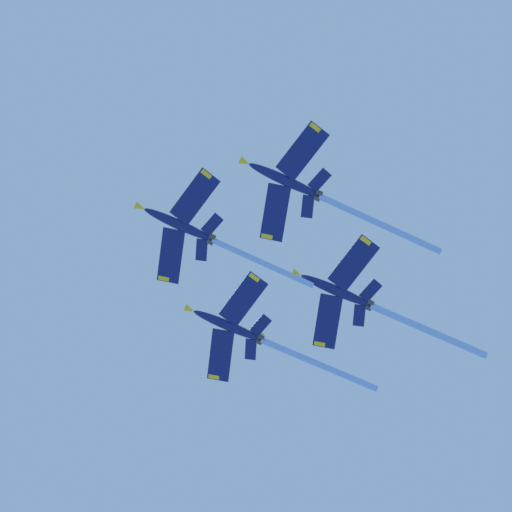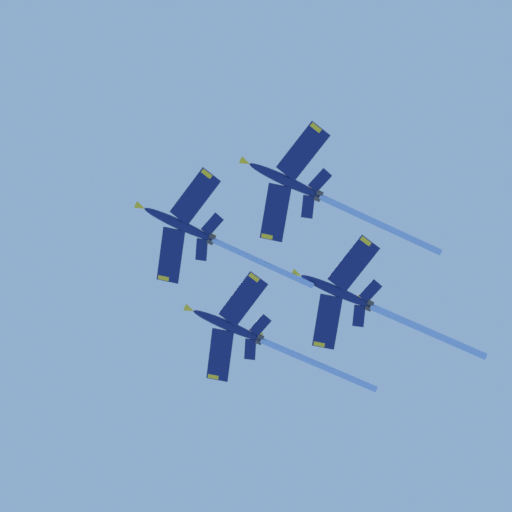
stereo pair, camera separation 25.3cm
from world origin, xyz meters
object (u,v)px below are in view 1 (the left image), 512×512
Objects in this scene: jet_left_wing at (311,192)px; jet_right_wing at (255,337)px; jet_slot at (366,303)px; jet_lead at (198,233)px.

jet_left_wing is 1.00× the size of jet_right_wing.
jet_left_wing is 1.02× the size of jet_slot.
jet_lead is 19.38m from jet_left_wing.
jet_left_wing is at bearing 127.42° from jet_lead.
jet_right_wing is 1.02× the size of jet_slot.
jet_lead is 0.94× the size of jet_slot.
jet_slot is (-28.21, 4.37, -4.08)m from jet_lead.
jet_lead reaches higher than jet_right_wing.
jet_right_wing is at bearing -147.93° from jet_lead.
jet_slot is at bearing 128.67° from jet_right_wing.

